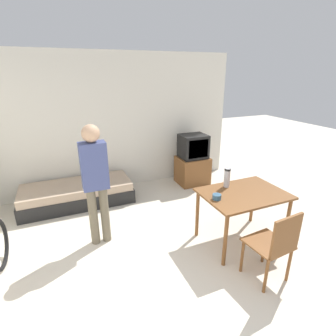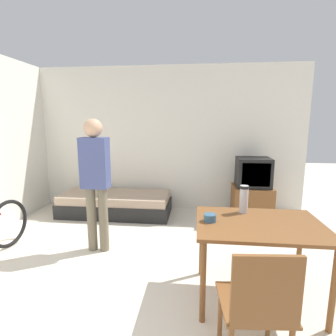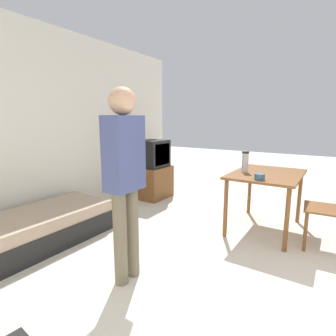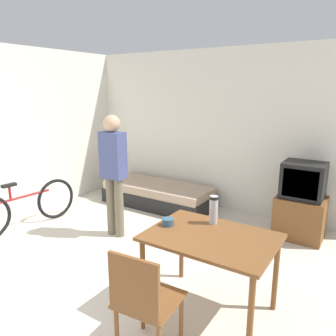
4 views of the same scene
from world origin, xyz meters
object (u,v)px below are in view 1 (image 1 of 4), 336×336
(thermos_flask, at_px, (227,177))
(tv, at_px, (193,161))
(daybed, at_px, (78,194))
(person_standing, at_px, (95,177))
(wooden_chair, at_px, (275,244))
(mate_bowl, at_px, (217,197))
(dining_table, at_px, (243,199))

(thermos_flask, bearing_deg, tv, 75.76)
(daybed, height_order, person_standing, person_standing)
(tv, height_order, thermos_flask, tv)
(thermos_flask, bearing_deg, daybed, 136.25)
(wooden_chair, distance_m, person_standing, 2.36)
(daybed, height_order, mate_bowl, mate_bowl)
(dining_table, bearing_deg, person_standing, 157.31)
(tv, xyz_separation_m, dining_table, (-0.37, -2.13, 0.17))
(daybed, distance_m, mate_bowl, 2.74)
(daybed, distance_m, dining_table, 2.99)
(dining_table, relative_size, thermos_flask, 4.06)
(thermos_flask, relative_size, mate_bowl, 2.44)
(tv, bearing_deg, daybed, -179.72)
(person_standing, relative_size, mate_bowl, 14.95)
(tv, xyz_separation_m, mate_bowl, (-0.82, -2.15, 0.30))
(tv, relative_size, dining_table, 0.95)
(tv, distance_m, wooden_chair, 2.98)
(tv, distance_m, mate_bowl, 2.32)
(daybed, distance_m, thermos_flask, 2.79)
(daybed, xyz_separation_m, mate_bowl, (1.60, -2.14, 0.61))
(mate_bowl, bearing_deg, person_standing, 150.56)
(dining_table, distance_m, mate_bowl, 0.47)
(dining_table, bearing_deg, mate_bowl, -177.80)
(dining_table, height_order, person_standing, person_standing)
(wooden_chair, bearing_deg, mate_bowl, 109.64)
(daybed, distance_m, person_standing, 1.59)
(dining_table, xyz_separation_m, mate_bowl, (-0.45, -0.02, 0.13))
(tv, relative_size, mate_bowl, 9.42)
(wooden_chair, xyz_separation_m, person_standing, (-1.68, 1.58, 0.48))
(person_standing, bearing_deg, thermos_flask, -16.35)
(tv, xyz_separation_m, person_standing, (-2.23, -1.36, 0.51))
(wooden_chair, relative_size, mate_bowl, 8.10)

